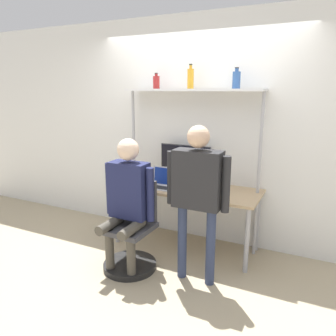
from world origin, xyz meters
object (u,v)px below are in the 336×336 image
bottle_blue (236,80)px  cell_phone (183,189)px  person_standing (197,186)px  person_seated (127,195)px  bottle_red (156,82)px  office_chair (131,241)px  laptop (163,182)px  bottle_amber (191,78)px  monitor (185,161)px

bottle_blue → cell_phone: bearing=-152.4°
person_standing → bottle_blue: 1.26m
person_seated → bottle_red: bearing=98.6°
person_standing → bottle_red: size_ratio=8.53×
office_chair → person_standing: size_ratio=0.61×
laptop → bottle_amber: 1.22m
person_seated → person_standing: person_standing is taller
person_standing → bottle_blue: size_ratio=7.06×
laptop → cell_phone: laptop is taller
cell_phone → monitor: bearing=109.5°
office_chair → bottle_red: bottle_red is taller
cell_phone → bottle_amber: size_ratio=0.56×
person_seated → monitor: bearing=76.7°
monitor → laptop: monitor is taller
cell_phone → bottle_amber: 1.25m
bottle_amber → laptop: bearing=-131.0°
person_standing → bottle_amber: 1.33m
bottle_red → bottle_blue: size_ratio=0.83×
office_chair → bottle_blue: 2.04m
office_chair → bottle_red: size_ratio=5.16×
monitor → office_chair: monitor is taller
monitor → cell_phone: 0.42m
laptop → bottle_blue: 1.39m
laptop → office_chair: 0.79m
bottle_red → bottle_amber: bottle_amber is taller
bottle_blue → bottle_red: bearing=180.0°
bottle_amber → person_standing: bearing=-62.7°
bottle_red → bottle_blue: (0.96, 0.00, 0.02)m
person_standing → bottle_blue: (0.12, 0.79, 0.97)m
bottle_red → cell_phone: bearing=-28.6°
person_standing → bottle_red: (-0.84, 0.79, 0.95)m
monitor → office_chair: 1.17m
monitor → bottle_blue: size_ratio=2.95×
bottle_blue → bottle_amber: bottle_amber is taller
monitor → bottle_blue: bearing=-4.8°
cell_phone → person_standing: (0.37, -0.53, 0.24)m
person_seated → bottle_amber: 1.49m
office_chair → laptop: bearing=82.7°
laptop → person_standing: (0.63, -0.53, 0.18)m
bottle_blue → laptop: bearing=-161.1°
office_chair → person_standing: bearing=4.7°
bottle_blue → office_chair: bearing=-134.1°
monitor → bottle_red: (-0.36, -0.05, 0.93)m
cell_phone → person_standing: 0.69m
monitor → person_seated: bearing=-103.3°
cell_phone → person_seated: size_ratio=0.11×
office_chair → cell_phone: bearing=60.8°
office_chair → person_seated: size_ratio=0.67×
person_standing → bottle_amber: bearing=117.3°
person_seated → bottle_blue: bearing=47.4°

